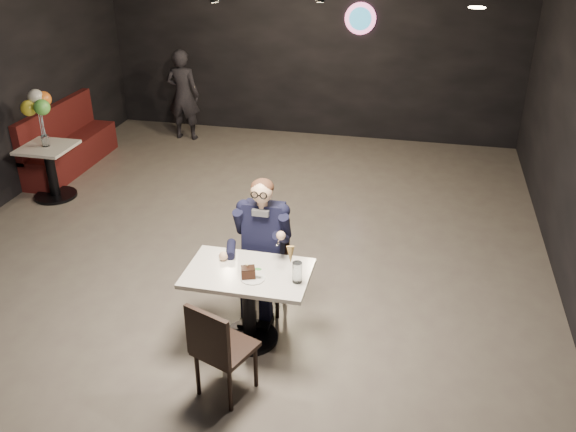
% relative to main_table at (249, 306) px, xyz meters
% --- Properties ---
extents(floor, '(9.00, 9.00, 0.00)m').
position_rel_main_table_xyz_m(floor, '(-0.54, 1.26, -0.38)').
color(floor, slate).
rests_on(floor, ground).
extents(wall_sign, '(0.50, 0.06, 0.50)m').
position_rel_main_table_xyz_m(wall_sign, '(0.26, 5.73, 1.62)').
color(wall_sign, pink).
rests_on(wall_sign, floor).
extents(main_table, '(1.10, 0.70, 0.75)m').
position_rel_main_table_xyz_m(main_table, '(0.00, 0.00, 0.00)').
color(main_table, silver).
rests_on(main_table, floor).
extents(chair_far, '(0.42, 0.46, 0.92)m').
position_rel_main_table_xyz_m(chair_far, '(-0.00, 0.55, 0.09)').
color(chair_far, black).
rests_on(chair_far, floor).
extents(chair_near, '(0.56, 0.58, 0.92)m').
position_rel_main_table_xyz_m(chair_near, '(-0.00, -0.68, 0.09)').
color(chair_near, black).
rests_on(chair_near, floor).
extents(seated_man, '(0.60, 0.80, 1.44)m').
position_rel_main_table_xyz_m(seated_man, '(-0.00, 0.55, 0.34)').
color(seated_man, black).
rests_on(seated_man, floor).
extents(dessert_plate, '(0.21, 0.21, 0.01)m').
position_rel_main_table_xyz_m(dessert_plate, '(0.08, -0.11, 0.38)').
color(dessert_plate, white).
rests_on(dessert_plate, main_table).
extents(cake_slice, '(0.15, 0.13, 0.08)m').
position_rel_main_table_xyz_m(cake_slice, '(0.03, -0.10, 0.43)').
color(cake_slice, black).
rests_on(cake_slice, dessert_plate).
extents(mint_leaf, '(0.07, 0.04, 0.01)m').
position_rel_main_table_xyz_m(mint_leaf, '(0.12, -0.09, 0.47)').
color(mint_leaf, '#297F2E').
rests_on(mint_leaf, cake_slice).
extents(sundae_glass, '(0.08, 0.08, 0.19)m').
position_rel_main_table_xyz_m(sundae_glass, '(0.46, -0.07, 0.47)').
color(sundae_glass, silver).
rests_on(sundae_glass, main_table).
extents(wafer_cone, '(0.09, 0.09, 0.14)m').
position_rel_main_table_xyz_m(wafer_cone, '(0.40, -0.05, 0.63)').
color(wafer_cone, tan).
rests_on(wafer_cone, sundae_glass).
extents(booth_bench, '(0.49, 1.95, 0.98)m').
position_rel_main_table_xyz_m(booth_bench, '(-3.79, 3.40, 0.11)').
color(booth_bench, '#470F11').
rests_on(booth_bench, floor).
extents(side_table, '(0.66, 0.66, 0.82)m').
position_rel_main_table_xyz_m(side_table, '(-3.49, 2.40, 0.04)').
color(side_table, silver).
rests_on(side_table, floor).
extents(balloon_vase, '(0.10, 0.10, 0.15)m').
position_rel_main_table_xyz_m(balloon_vase, '(-3.49, 2.40, 0.45)').
color(balloon_vase, silver).
rests_on(balloon_vase, side_table).
extents(balloon_bunch, '(0.38, 0.38, 0.62)m').
position_rel_main_table_xyz_m(balloon_bunch, '(-3.49, 2.40, 0.84)').
color(balloon_bunch, yellow).
rests_on(balloon_bunch, balloon_vase).
extents(passerby, '(0.56, 0.37, 1.53)m').
position_rel_main_table_xyz_m(passerby, '(-2.59, 5.05, 0.39)').
color(passerby, black).
rests_on(passerby, floor).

